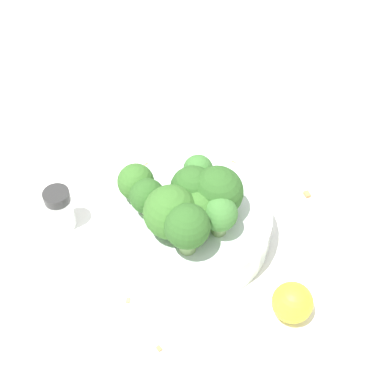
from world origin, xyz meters
TOP-DOWN VIEW (x-y plane):
  - ground_plane at (0.00, 0.00)m, footprint 3.00×3.00m
  - bowl at (0.00, 0.00)m, footprint 0.18×0.18m
  - broccoli_floret_0 at (0.00, -0.01)m, footprint 0.05×0.05m
  - broccoli_floret_1 at (-0.00, -0.03)m, footprint 0.03×0.03m
  - broccoli_floret_2 at (-0.01, 0.05)m, footprint 0.05×0.05m
  - broccoli_floret_3 at (0.07, -0.01)m, footprint 0.04×0.04m
  - broccoli_floret_4 at (0.05, 0.01)m, footprint 0.04×0.04m
  - broccoli_floret_5 at (-0.01, 0.02)m, footprint 0.04×0.04m
  - broccoli_floret_6 at (-0.04, 0.02)m, footprint 0.04×0.04m
  - broccoli_floret_7 at (-0.03, -0.01)m, footprint 0.06×0.06m
  - broccoli_floret_8 at (0.02, 0.03)m, footprint 0.06×0.06m
  - pepper_shaker at (0.16, 0.02)m, footprint 0.03×0.03m
  - lemon_wedge at (-0.13, 0.08)m, footprint 0.04×0.04m
  - almond_crumb_0 at (0.05, 0.10)m, footprint 0.00×0.01m
  - almond_crumb_1 at (-0.13, -0.10)m, footprint 0.01×0.01m
  - almond_crumb_2 at (-0.00, 0.15)m, footprint 0.01×0.01m
  - almond_crumb_3 at (0.09, -0.10)m, footprint 0.01×0.01m
  - almond_crumb_4 at (-0.03, -0.13)m, footprint 0.01×0.01m

SIDE VIEW (x-z plane):
  - ground_plane at x=0.00m, z-range 0.00..0.00m
  - almond_crumb_0 at x=0.05m, z-range 0.00..0.01m
  - almond_crumb_2 at x=0.00m, z-range 0.00..0.01m
  - almond_crumb_4 at x=-0.03m, z-range 0.00..0.01m
  - almond_crumb_1 at x=-0.13m, z-range 0.00..0.01m
  - almond_crumb_3 at x=0.09m, z-range 0.00..0.01m
  - lemon_wedge at x=-0.13m, z-range 0.00..0.04m
  - bowl at x=0.00m, z-range 0.00..0.05m
  - pepper_shaker at x=0.16m, z-range 0.00..0.06m
  - broccoli_floret_3 at x=0.07m, z-range 0.05..0.10m
  - broccoli_floret_4 at x=0.05m, z-range 0.05..0.10m
  - broccoli_floret_5 at x=-0.01m, z-range 0.05..0.10m
  - broccoli_floret_6 at x=-0.04m, z-range 0.05..0.10m
  - broccoli_floret_0 at x=0.00m, z-range 0.05..0.11m
  - broccoli_floret_8 at x=0.02m, z-range 0.05..0.11m
  - broccoli_floret_1 at x=0.00m, z-range 0.05..0.11m
  - broccoli_floret_7 at x=-0.03m, z-range 0.05..0.11m
  - broccoli_floret_2 at x=-0.01m, z-range 0.05..0.12m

